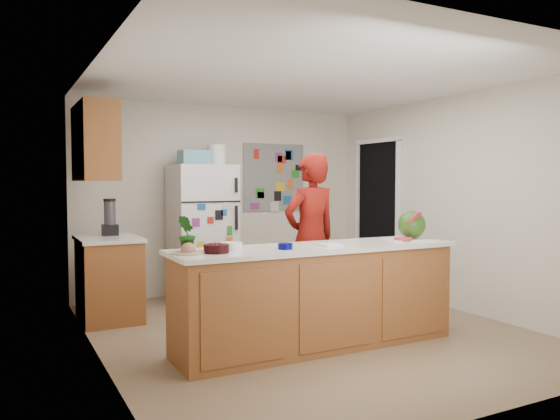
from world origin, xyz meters
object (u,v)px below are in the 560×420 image
refrigerator (202,232)px  watermelon (412,225)px  cherry_bowl (216,249)px  person (311,238)px

refrigerator → watermelon: bearing=-60.5°
watermelon → cherry_bowl: 2.08m
person → watermelon: (0.69, -0.79, 0.17)m
refrigerator → person: 1.71m
refrigerator → cherry_bowl: (-0.73, -2.44, 0.11)m
refrigerator → person: (0.65, -1.58, 0.05)m
refrigerator → watermelon: 2.74m
person → watermelon: person is taller
watermelon → cherry_bowl: watermelon is taller
watermelon → cherry_bowl: (-2.08, -0.06, -0.11)m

